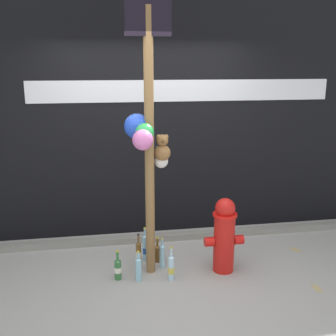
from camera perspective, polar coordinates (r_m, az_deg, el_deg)
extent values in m
plane|color=#9E9B93|center=(4.34, -0.38, -16.10)|extent=(14.00, 14.00, 0.00)
cube|color=black|center=(5.25, -2.99, 7.81)|extent=(10.00, 0.20, 3.20)
cube|color=silver|center=(5.19, 2.28, 10.81)|extent=(3.85, 0.01, 0.27)
cube|color=gray|center=(5.27, -2.26, -9.79)|extent=(8.00, 0.12, 0.08)
cylinder|color=olive|center=(4.11, -2.63, 2.70)|extent=(0.10, 0.10, 2.73)
cube|color=black|center=(4.05, -2.85, 20.54)|extent=(0.44, 0.09, 0.36)
sphere|color=blue|center=(4.12, -4.41, 5.86)|extent=(0.26, 0.26, 0.26)
sphere|color=#D66BB2|center=(3.91, -3.57, 3.97)|extent=(0.20, 0.20, 0.20)
sphere|color=green|center=(3.99, -3.29, 4.99)|extent=(0.19, 0.19, 0.19)
sphere|color=brown|center=(4.16, -0.79, 2.16)|extent=(0.17, 0.17, 0.17)
sphere|color=brown|center=(4.13, -0.79, 3.90)|extent=(0.12, 0.12, 0.12)
sphere|color=brown|center=(4.12, -1.34, 4.38)|extent=(0.05, 0.05, 0.05)
sphere|color=brown|center=(4.13, -0.26, 4.42)|extent=(0.05, 0.05, 0.05)
sphere|color=brown|center=(4.09, -0.69, 3.77)|extent=(0.04, 0.04, 0.04)
sphere|color=silver|center=(4.21, -0.96, 0.97)|extent=(0.14, 0.14, 0.14)
sphere|color=silver|center=(4.19, -0.97, 2.43)|extent=(0.10, 0.10, 0.10)
sphere|color=silver|center=(4.18, -1.42, 2.83)|extent=(0.04, 0.04, 0.04)
sphere|color=silver|center=(4.18, -0.52, 2.86)|extent=(0.04, 0.04, 0.04)
sphere|color=#9D9992|center=(4.14, -0.88, 2.31)|extent=(0.04, 0.04, 0.04)
cylinder|color=red|center=(4.51, 7.86, -10.45)|extent=(0.23, 0.23, 0.63)
cylinder|color=red|center=(4.38, 8.01, -6.51)|extent=(0.26, 0.26, 0.03)
sphere|color=red|center=(4.35, 8.04, -5.60)|extent=(0.22, 0.22, 0.22)
cylinder|color=red|center=(4.45, 5.82, -10.27)|extent=(0.10, 0.10, 0.10)
cylinder|color=red|center=(4.54, 9.88, -9.89)|extent=(0.10, 0.10, 0.10)
cylinder|color=#337038|center=(4.42, -7.05, -14.07)|extent=(0.07, 0.07, 0.20)
cone|color=#337038|center=(4.37, -7.09, -12.73)|extent=(0.07, 0.07, 0.03)
cylinder|color=#337038|center=(4.34, -7.12, -12.08)|extent=(0.03, 0.03, 0.08)
cylinder|color=silver|center=(4.42, -7.05, -14.00)|extent=(0.07, 0.07, 0.06)
cylinder|color=gold|center=(4.32, -7.14, -11.53)|extent=(0.03, 0.03, 0.01)
cylinder|color=brown|center=(4.74, -1.50, -12.04)|extent=(0.07, 0.07, 0.18)
cone|color=brown|center=(4.69, -1.51, -10.89)|extent=(0.07, 0.07, 0.03)
cylinder|color=brown|center=(4.67, -1.51, -10.29)|extent=(0.03, 0.03, 0.08)
cylinder|color=gold|center=(4.65, -1.51, -9.78)|extent=(0.04, 0.04, 0.01)
cylinder|color=brown|center=(4.59, -4.13, -12.24)|extent=(0.06, 0.06, 0.29)
cone|color=brown|center=(4.52, -4.17, -10.45)|extent=(0.06, 0.06, 0.02)
cylinder|color=brown|center=(4.50, -4.18, -9.84)|extent=(0.02, 0.02, 0.08)
cylinder|color=silver|center=(4.58, -4.14, -12.05)|extent=(0.06, 0.06, 0.08)
cylinder|color=black|center=(4.48, -4.19, -9.29)|extent=(0.03, 0.03, 0.01)
cylinder|color=#93CCE0|center=(4.61, -0.83, -12.36)|extent=(0.06, 0.06, 0.25)
cone|color=#93CCE0|center=(4.54, -0.84, -10.80)|extent=(0.06, 0.06, 0.02)
cylinder|color=#93CCE0|center=(4.53, -0.84, -10.31)|extent=(0.02, 0.02, 0.06)
cylinder|color=gold|center=(4.51, -0.84, -9.87)|extent=(0.03, 0.03, 0.01)
cylinder|color=#B2DBEA|center=(4.37, 0.45, -13.95)|extent=(0.07, 0.07, 0.25)
cone|color=#B2DBEA|center=(4.30, 0.45, -12.32)|extent=(0.07, 0.07, 0.03)
cylinder|color=#B2DBEA|center=(4.28, 0.45, -11.69)|extent=(0.03, 0.03, 0.08)
cylinder|color=#D8C64C|center=(4.38, 0.45, -14.16)|extent=(0.07, 0.07, 0.07)
cylinder|color=gold|center=(4.26, 0.45, -11.13)|extent=(0.03, 0.03, 0.01)
cylinder|color=#93CCE0|center=(4.76, -3.23, -11.20)|extent=(0.06, 0.06, 0.29)
cone|color=#93CCE0|center=(4.69, -3.26, -9.46)|extent=(0.06, 0.06, 0.02)
cylinder|color=#93CCE0|center=(4.67, -3.27, -8.92)|extent=(0.03, 0.03, 0.07)
cylinder|color=#1E478C|center=(4.77, -3.23, -11.50)|extent=(0.06, 0.06, 0.07)
cylinder|color=gold|center=(4.65, -3.28, -8.44)|extent=(0.03, 0.03, 0.01)
cylinder|color=#93CCE0|center=(4.37, -4.16, -14.11)|extent=(0.06, 0.06, 0.24)
cone|color=#93CCE0|center=(4.31, -4.19, -12.59)|extent=(0.06, 0.06, 0.03)
cylinder|color=#93CCE0|center=(4.29, -4.20, -12.09)|extent=(0.03, 0.03, 0.06)
cylinder|color=gold|center=(4.27, -4.21, -11.67)|extent=(0.03, 0.03, 0.01)
cube|color=#8C99B2|center=(5.40, -21.22, -10.63)|extent=(0.13, 0.17, 0.01)
cube|color=#8C99B2|center=(5.22, -9.58, -10.70)|extent=(0.07, 0.08, 0.01)
cube|color=tan|center=(4.53, 20.21, -15.56)|extent=(0.07, 0.14, 0.01)
cube|color=tan|center=(5.28, 17.51, -10.89)|extent=(0.12, 0.16, 0.01)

